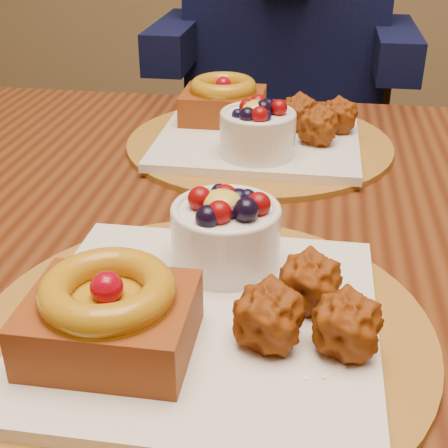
{
  "coord_description": "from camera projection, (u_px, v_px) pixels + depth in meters",
  "views": [
    {
      "loc": [
        0.04,
        -0.6,
        1.08
      ],
      "look_at": [
        -0.03,
        -0.14,
        0.83
      ],
      "focal_mm": 50.0,
      "sensor_mm": 36.0,
      "label": 1
    }
  ],
  "objects": [
    {
      "name": "place_setting_far",
      "position": [
        257.0,
        128.0,
        0.88
      ],
      "size": [
        0.38,
        0.38,
        0.09
      ],
      "color": "brown",
      "rests_on": "dining_table"
    },
    {
      "name": "place_setting_near",
      "position": [
        200.0,
        301.0,
        0.51
      ],
      "size": [
        0.38,
        0.38,
        0.09
      ],
      "color": "brown",
      "rests_on": "dining_table"
    },
    {
      "name": "chair_far",
      "position": [
        300.0,
        185.0,
        1.52
      ],
      "size": [
        0.41,
        0.41,
        0.8
      ],
      "rotation": [
        0.0,
        0.0,
        -0.05
      ],
      "color": "black",
      "rests_on": "ground"
    },
    {
      "name": "dining_table",
      "position": [
        238.0,
        272.0,
        0.75
      ],
      "size": [
        1.6,
        0.9,
        0.76
      ],
      "color": "#3E1A0B",
      "rests_on": "ground"
    }
  ]
}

